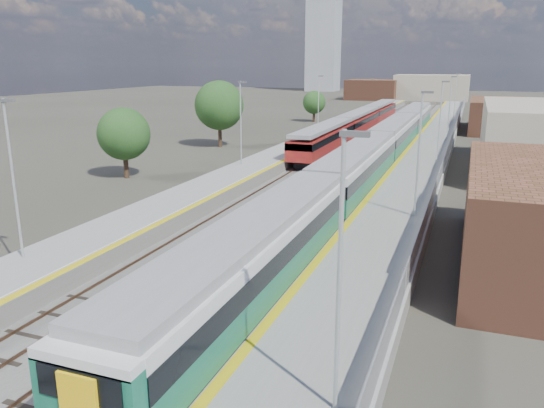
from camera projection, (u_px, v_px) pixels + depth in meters
The scene contains 11 objects.
ground at pixel (380, 155), 60.22m from camera, with size 320.00×320.00×0.00m, color #47443A.
ballast_bed at pixel (365, 150), 63.24m from camera, with size 10.50×155.00×0.06m, color #565451.
tracks at pixel (372, 148), 64.53m from camera, with size 8.96×160.00×0.17m.
platform_right at pixel (430, 149), 60.55m from camera, with size 4.70×155.00×8.52m.
platform_left at pixel (310, 143), 65.40m from camera, with size 4.30×155.00×8.52m.
buildings at pixel (369, 61), 143.82m from camera, with size 72.00×185.50×40.00m.
green_train at pixel (379, 149), 49.60m from camera, with size 2.97×82.53×3.27m.
red_train at pixel (358, 122), 74.44m from camera, with size 2.73×55.43×3.45m.
tree_a at pixel (124, 134), 46.94m from camera, with size 4.66×4.66×6.31m.
tree_b at pixel (219, 105), 64.33m from camera, with size 5.97×5.97×8.09m.
tree_c at pixel (314, 102), 93.24m from camera, with size 4.00×4.00×5.43m.
Camera 1 is at (9.35, -10.19, 9.99)m, focal length 35.00 mm.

